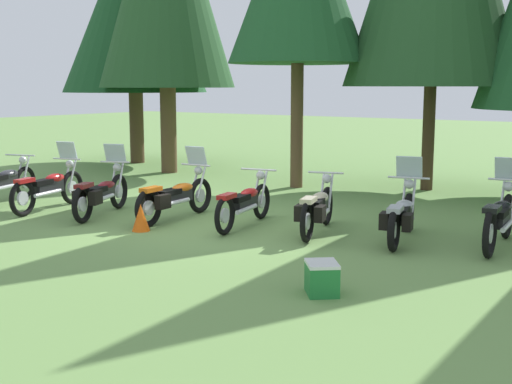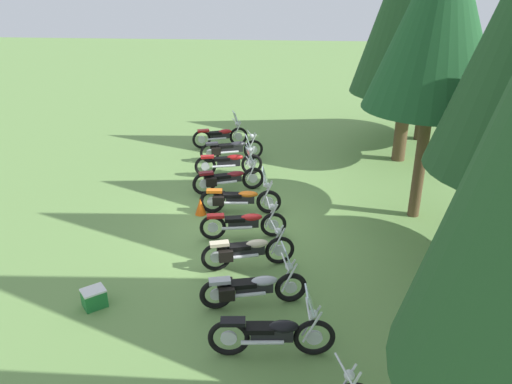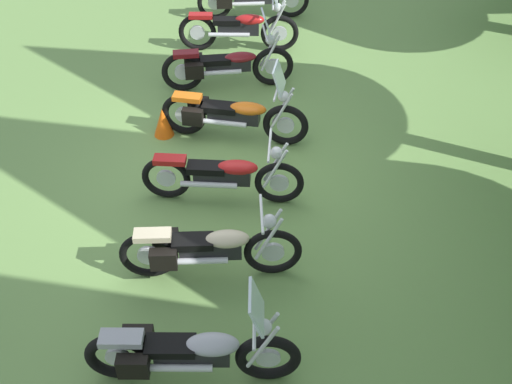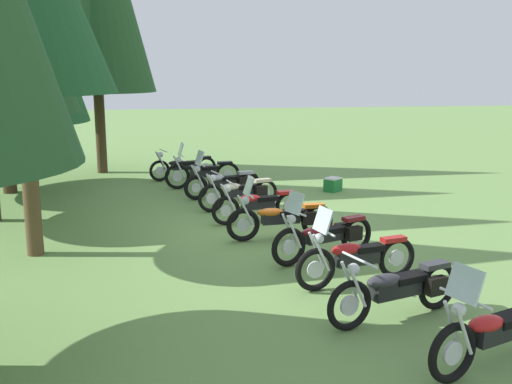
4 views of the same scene
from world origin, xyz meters
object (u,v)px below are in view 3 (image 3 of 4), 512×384
(motorcycle_3, at_px, (226,64))
(motorcycle_4, at_px, (232,114))
(motorcycle_7, at_px, (189,352))
(motorcycle_2, at_px, (240,27))
(motorcycle_6, at_px, (207,248))
(traffic_cone, at_px, (163,122))
(motorcycle_5, at_px, (223,175))

(motorcycle_3, height_order, motorcycle_4, motorcycle_3)
(motorcycle_3, height_order, motorcycle_7, motorcycle_3)
(motorcycle_2, height_order, motorcycle_6, motorcycle_2)
(motorcycle_3, xyz_separation_m, motorcycle_6, (4.30, 1.03, -0.01))
(motorcycle_6, distance_m, motorcycle_7, 1.47)
(motorcycle_6, distance_m, traffic_cone, 3.12)
(motorcycle_4, bearing_deg, motorcycle_6, -84.10)
(motorcycle_5, height_order, motorcycle_7, motorcycle_7)
(motorcycle_7, relative_size, traffic_cone, 4.59)
(motorcycle_4, relative_size, motorcycle_5, 1.05)
(motorcycle_4, xyz_separation_m, traffic_cone, (0.17, -1.09, -0.22))
(motorcycle_7, bearing_deg, motorcycle_6, 86.77)
(motorcycle_6, xyz_separation_m, motorcycle_7, (1.44, 0.27, -0.01))
(motorcycle_3, xyz_separation_m, motorcycle_4, (1.47, 0.53, -0.00))
(motorcycle_2, bearing_deg, motorcycle_4, -90.39)
(motorcycle_6, bearing_deg, motorcycle_4, 83.50)
(motorcycle_3, distance_m, motorcycle_4, 1.56)
(motorcycle_4, height_order, motorcycle_5, motorcycle_4)
(motorcycle_2, xyz_separation_m, motorcycle_3, (1.39, 0.13, -0.02))
(motorcycle_5, xyz_separation_m, motorcycle_6, (1.40, 0.21, 0.01))
(motorcycle_6, bearing_deg, traffic_cone, 104.31)
(motorcycle_5, distance_m, traffic_cone, 1.89)
(motorcycle_2, relative_size, motorcycle_6, 1.05)
(motorcycle_7, distance_m, traffic_cone, 4.52)
(motorcycle_3, bearing_deg, motorcycle_7, -98.62)
(motorcycle_4, distance_m, motorcycle_5, 1.47)
(motorcycle_4, xyz_separation_m, motorcycle_6, (2.84, 0.50, -0.01))
(motorcycle_4, bearing_deg, motorcycle_2, 98.83)
(motorcycle_2, distance_m, motorcycle_7, 7.28)
(motorcycle_4, height_order, traffic_cone, motorcycle_4)
(motorcycle_3, height_order, traffic_cone, motorcycle_3)
(motorcycle_5, distance_m, motorcycle_7, 2.88)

